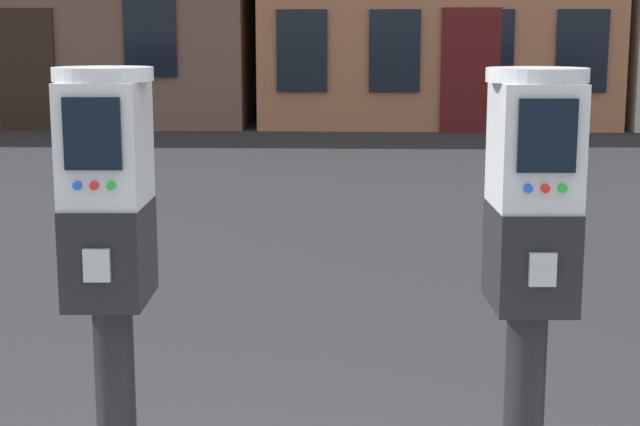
# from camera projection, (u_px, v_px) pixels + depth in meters

# --- Properties ---
(parking_meter_near_kerb) EXTENTS (0.22, 0.26, 1.46)m
(parking_meter_near_kerb) POSITION_uv_depth(u_px,v_px,m) (111.00, 273.00, 2.17)
(parking_meter_near_kerb) COLOR black
(parking_meter_near_kerb) RESTS_ON sidewalk_slab
(parking_meter_twin_adjacent) EXTENTS (0.22, 0.26, 1.46)m
(parking_meter_twin_adjacent) POSITION_uv_depth(u_px,v_px,m) (529.00, 277.00, 2.14)
(parking_meter_twin_adjacent) COLOR black
(parking_meter_twin_adjacent) RESTS_ON sidewalk_slab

